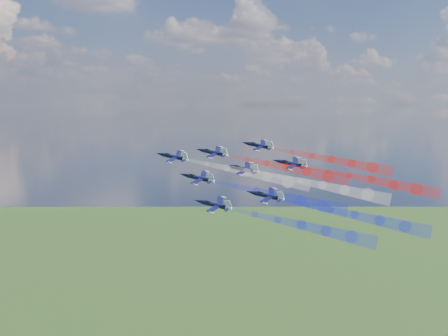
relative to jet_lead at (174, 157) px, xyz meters
name	(u,v)px	position (x,y,z in m)	size (l,w,h in m)	color
jet_lead	(174,157)	(0.00, 0.00, 0.00)	(9.61, 12.02, 3.20)	black
trail_lead	(247,172)	(18.72, -16.87, -4.11)	(4.01, 40.45, 4.01)	white
jet_inner_left	(198,178)	(3.39, -14.75, -5.38)	(9.61, 12.02, 3.20)	black
trail_inner_left	(278,196)	(22.11, -31.62, -9.49)	(4.01, 40.45, 4.01)	#1B2BE9
jet_inner_right	(213,153)	(13.76, -0.69, 1.02)	(9.61, 12.02, 3.20)	black
trail_inner_right	(286,167)	(32.48, -17.56, -3.09)	(4.01, 40.45, 4.01)	red
jet_outer_left	(215,205)	(3.30, -28.59, -11.43)	(9.61, 12.02, 3.20)	black
trail_outer_left	(302,225)	(22.02, -45.46, -15.54)	(4.01, 40.45, 4.01)	#1B2BE9
jet_center_third	(243,169)	(18.30, -14.98, -3.21)	(9.61, 12.02, 3.20)	black
trail_center_third	(322,186)	(37.02, -31.85, -7.32)	(4.01, 40.45, 4.01)	white
jet_outer_right	(259,146)	(30.92, -0.37, 2.87)	(9.61, 12.02, 3.20)	black
trail_outer_right	(331,160)	(49.64, -17.24, -1.24)	(4.01, 40.45, 4.01)	red
jet_rear_left	(267,196)	(18.65, -31.20, -9.36)	(9.61, 12.02, 3.20)	black
trail_rear_left	(355,215)	(37.37, -48.06, -13.47)	(4.01, 40.45, 4.01)	#1B2BE9
jet_rear_right	(291,164)	(34.26, -17.54, -1.96)	(9.61, 12.02, 3.20)	black
trail_rear_right	(371,180)	(52.98, -34.41, -6.07)	(4.01, 40.45, 4.01)	red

